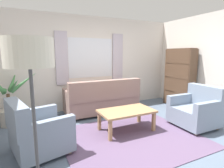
{
  "coord_description": "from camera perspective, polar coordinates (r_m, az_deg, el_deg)",
  "views": [
    {
      "loc": [
        -1.71,
        -2.67,
        1.57
      ],
      "look_at": [
        -0.07,
        0.7,
        0.93
      ],
      "focal_mm": 28.64,
      "sensor_mm": 36.0,
      "label": 1
    }
  ],
  "objects": [
    {
      "name": "window_with_curtains",
      "position": [
        5.15,
        -6.58,
        8.26
      ],
      "size": [
        1.98,
        0.07,
        1.4
      ],
      "color": "white"
    },
    {
      "name": "ground_plane",
      "position": [
        3.54,
        6.25,
        -16.7
      ],
      "size": [
        6.24,
        6.24,
        0.0
      ],
      "primitive_type": "plane",
      "color": "slate"
    },
    {
      "name": "couch",
      "position": [
        4.75,
        -3.05,
        -5.01
      ],
      "size": [
        1.9,
        0.82,
        0.92
      ],
      "rotation": [
        0.0,
        0.0,
        3.14
      ],
      "color": "gray",
      "rests_on": "ground_plane"
    },
    {
      "name": "standing_lamp",
      "position": [
        1.61,
        -24.68,
        4.84
      ],
      "size": [
        0.39,
        0.39,
        1.7
      ],
      "color": "#4C4C51",
      "rests_on": "ground_plane"
    },
    {
      "name": "bookshelf",
      "position": [
        5.62,
        20.63,
        1.06
      ],
      "size": [
        0.3,
        0.94,
        1.72
      ],
      "rotation": [
        0.0,
        0.0,
        1.57
      ],
      "color": "brown",
      "rests_on": "ground_plane"
    },
    {
      "name": "armchair_right",
      "position": [
        4.33,
        25.26,
        -7.58
      ],
      "size": [
        0.83,
        0.85,
        0.88
      ],
      "rotation": [
        0.0,
        0.0,
        -1.59
      ],
      "color": "gray",
      "rests_on": "ground_plane"
    },
    {
      "name": "potted_plant",
      "position": [
        4.54,
        -29.81,
        -5.94
      ],
      "size": [
        1.1,
        1.22,
        1.18
      ],
      "color": "#B7B2A8",
      "rests_on": "ground_plane"
    },
    {
      "name": "armchair_left",
      "position": [
        3.14,
        -22.87,
        -13.92
      ],
      "size": [
        0.99,
        1.01,
        0.88
      ],
      "rotation": [
        0.0,
        0.0,
        1.8
      ],
      "color": "gray",
      "rests_on": "ground_plane"
    },
    {
      "name": "area_rug",
      "position": [
        3.54,
        6.25,
        -16.61
      ],
      "size": [
        2.49,
        2.07,
        0.01
      ],
      "primitive_type": "cube",
      "color": "#604C6B",
      "rests_on": "ground_plane"
    },
    {
      "name": "wall_back",
      "position": [
        5.23,
        -6.85,
        6.63
      ],
      "size": [
        5.32,
        0.12,
        2.6
      ],
      "primitive_type": "cube",
      "color": "silver",
      "rests_on": "ground_plane"
    },
    {
      "name": "coffee_table",
      "position": [
        3.68,
        4.64,
        -9.18
      ],
      "size": [
        1.1,
        0.64,
        0.44
      ],
      "color": "#A87F56",
      "rests_on": "ground_plane"
    }
  ]
}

